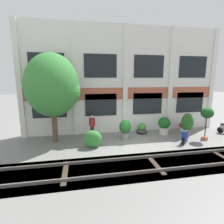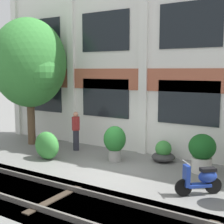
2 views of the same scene
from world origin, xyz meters
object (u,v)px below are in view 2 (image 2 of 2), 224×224
potted_plant_stone_basin (202,151)px  resident_by_doorway (76,130)px  potted_plant_wide_bowl (163,153)px  broadleaf_tree (29,65)px  topiary_hedge (47,145)px  potted_plant_glazed_jar (115,141)px  scooter_second_parked (201,180)px

potted_plant_stone_basin → resident_by_doorway: resident_by_doorway is taller
potted_plant_wide_bowl → resident_by_doorway: size_ratio=0.53×
broadleaf_tree → potted_plant_wide_bowl: 7.29m
potted_plant_wide_bowl → resident_by_doorway: resident_by_doorway is taller
potted_plant_wide_bowl → topiary_hedge: 4.55m
potted_plant_glazed_jar → topiary_hedge: size_ratio=1.20×
potted_plant_glazed_jar → topiary_hedge: (-2.41, -1.18, -0.24)m
resident_by_doorway → topiary_hedge: size_ratio=1.49×
potted_plant_stone_basin → resident_by_doorway: bearing=179.6°
potted_plant_glazed_jar → resident_by_doorway: resident_by_doorway is taller
broadleaf_tree → potted_plant_wide_bowl: (6.42, 0.66, -3.39)m
potted_plant_stone_basin → potted_plant_glazed_jar: bearing=-171.7°
potted_plant_wide_bowl → resident_by_doorway: (-3.90, -0.46, 0.59)m
scooter_second_parked → topiary_hedge: size_ratio=0.94×
broadleaf_tree → resident_by_doorway: bearing=4.6°
topiary_hedge → potted_plant_wide_bowl: bearing=28.2°
broadleaf_tree → potted_plant_glazed_jar: 5.65m
broadleaf_tree → topiary_hedge: (2.41, -1.49, -3.16)m
potted_plant_stone_basin → topiary_hedge: size_ratio=1.17×
broadleaf_tree → potted_plant_wide_bowl: broadleaf_tree is taller
potted_plant_stone_basin → resident_by_doorway: (-5.52, 0.04, 0.17)m
potted_plant_wide_bowl → scooter_second_parked: (2.17, -2.47, 0.11)m
broadleaf_tree → resident_by_doorway: broadleaf_tree is taller
broadleaf_tree → scooter_second_parked: 9.37m
scooter_second_parked → potted_plant_glazed_jar: bearing=-64.5°
broadleaf_tree → scooter_second_parked: bearing=-11.9°
resident_by_doorway → topiary_hedge: resident_by_doorway is taller
potted_plant_glazed_jar → resident_by_doorway: 2.36m
potted_plant_stone_basin → broadleaf_tree: bearing=-178.9°
scooter_second_parked → resident_by_doorway: resident_by_doorway is taller
potted_plant_glazed_jar → broadleaf_tree: bearing=176.3°
broadleaf_tree → resident_by_doorway: size_ratio=3.44×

